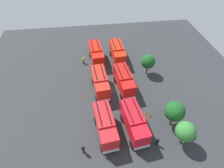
% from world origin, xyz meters
% --- Properties ---
extents(ground_plane, '(56.10, 56.10, 0.00)m').
position_xyz_m(ground_plane, '(0.00, 0.00, 0.00)').
color(ground_plane, '#2D3033').
extents(fire_truck_0, '(7.40, 3.30, 3.88)m').
position_xyz_m(fire_truck_0, '(-9.54, -2.31, 2.15)').
color(fire_truck_0, red).
rests_on(fire_truck_0, ground).
extents(fire_truck_1, '(7.38, 3.25, 3.88)m').
position_xyz_m(fire_truck_1, '(-0.07, -2.23, 2.15)').
color(fire_truck_1, red).
rests_on(fire_truck_1, ground).
extents(fire_truck_2, '(7.43, 3.40, 3.88)m').
position_xyz_m(fire_truck_2, '(9.44, -2.28, 2.15)').
color(fire_truck_2, red).
rests_on(fire_truck_2, ground).
extents(fire_truck_3, '(7.31, 3.05, 3.88)m').
position_xyz_m(fire_truck_3, '(-9.39, 2.51, 2.15)').
color(fire_truck_3, red).
rests_on(fire_truck_3, ground).
extents(fire_truck_4, '(7.43, 3.41, 3.88)m').
position_xyz_m(fire_truck_4, '(0.03, 2.32, 2.15)').
color(fire_truck_4, red).
rests_on(fire_truck_4, ground).
extents(fire_truck_5, '(7.45, 3.48, 3.88)m').
position_xyz_m(fire_truck_5, '(9.48, 2.15, 2.15)').
color(fire_truck_5, red).
rests_on(fire_truck_5, ground).
extents(firefighter_0, '(0.40, 0.48, 1.62)m').
position_xyz_m(firefighter_0, '(12.47, 5.08, 0.90)').
color(firefighter_0, black).
rests_on(firefighter_0, ground).
extents(firefighter_1, '(0.30, 0.43, 1.82)m').
position_xyz_m(firefighter_1, '(12.23, -5.78, 1.03)').
color(firefighter_1, black).
rests_on(firefighter_1, ground).
extents(firefighter_2, '(0.37, 0.48, 1.62)m').
position_xyz_m(firefighter_2, '(-9.13, -5.35, 0.90)').
color(firefighter_2, black).
rests_on(firefighter_2, ground).
extents(firefighter_3, '(0.38, 0.48, 1.84)m').
position_xyz_m(firefighter_3, '(-4.94, 2.13, 1.04)').
color(firefighter_3, black).
rests_on(firefighter_3, ground).
extents(tree_0, '(2.91, 2.91, 4.51)m').
position_xyz_m(tree_0, '(-3.85, 8.00, 3.03)').
color(tree_0, brown).
rests_on(tree_0, ground).
extents(tree_1, '(3.17, 3.17, 4.91)m').
position_xyz_m(tree_1, '(9.21, 8.42, 3.31)').
color(tree_1, brown).
rests_on(tree_1, ground).
extents(tree_2, '(2.89, 2.89, 4.48)m').
position_xyz_m(tree_2, '(12.60, 8.75, 3.01)').
color(tree_2, brown).
rests_on(tree_2, ground).
extents(traffic_cone_0, '(0.48, 0.48, 0.69)m').
position_xyz_m(traffic_cone_0, '(7.39, 5.42, 0.34)').
color(traffic_cone_0, '#F2600C').
rests_on(traffic_cone_0, ground).
extents(traffic_cone_1, '(0.40, 0.40, 0.56)m').
position_xyz_m(traffic_cone_1, '(6.74, 5.02, 0.28)').
color(traffic_cone_1, '#F2600C').
rests_on(traffic_cone_1, ground).
extents(traffic_cone_2, '(0.46, 0.46, 0.66)m').
position_xyz_m(traffic_cone_2, '(-6.28, 4.57, 0.33)').
color(traffic_cone_2, '#F2600C').
rests_on(traffic_cone_2, ground).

